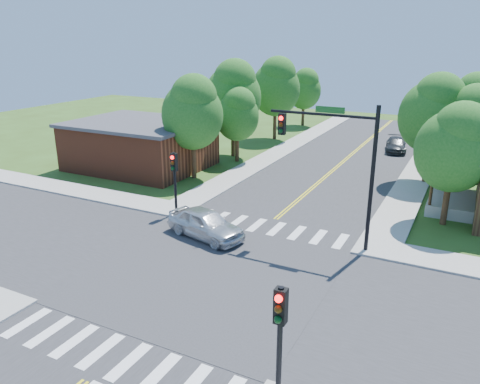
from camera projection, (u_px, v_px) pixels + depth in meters
The scene contains 24 objects.
ground at pixel (210, 276), 20.74m from camera, with size 100.00×100.00×0.00m, color #334C17.
road_ns at pixel (210, 276), 20.73m from camera, with size 10.00×90.00×0.04m, color #2D2D30.
road_ew at pixel (210, 276), 20.73m from camera, with size 90.00×10.00×0.04m, color #2D2D30.
intersection_patch at pixel (210, 276), 20.74m from camera, with size 10.20×10.20×0.06m, color #2D2D30.
sidewalk_nw at pixel (146, 157), 40.89m from camera, with size 40.00×40.00×0.14m.
crosswalk_north at pixel (266, 227), 25.96m from camera, with size 8.85×2.00×0.01m.
crosswalk_south at pixel (115, 356), 15.49m from camera, with size 8.85×2.00×0.01m.
centerline at pixel (210, 275), 20.72m from camera, with size 0.30×90.00×0.01m.
signal_mast_ne at pixel (338, 153), 22.23m from camera, with size 5.30×0.42×7.20m.
signal_pole_se at pixel (280, 324), 12.73m from camera, with size 0.34×0.42×3.80m.
signal_pole_nw at pixel (174, 172), 27.02m from camera, with size 0.34×0.42×3.80m.
building_nw at pixel (140, 144), 37.41m from camera, with size 10.40×8.40×3.73m.
tree_e_a at pixel (456, 146), 24.94m from camera, with size 4.10×3.90×6.97m.
tree_e_b at pixel (470, 121), 30.78m from camera, with size 4.28×4.07×7.28m.
tree_e_c at pixel (472, 104), 37.33m from camera, with size 4.42×4.20×7.51m.
tree_e_d at pixel (476, 97), 44.97m from camera, with size 4.08×3.87×6.93m.
tree_w_a at pixel (193, 111), 33.49m from camera, with size 4.51×4.29×7.68m.
tree_w_b at pixel (233, 93), 39.69m from camera, with size 4.94×4.69×8.40m.
tree_w_c at pixel (276, 85), 46.49m from camera, with size 4.89×4.65×8.31m.
tree_w_d at pixel (305, 88), 54.15m from camera, with size 3.93×3.74×6.69m.
tree_house at pixel (434, 112), 32.13m from camera, with size 4.64×4.41×7.88m.
tree_bldg at pixel (238, 113), 38.37m from camera, with size 3.68×3.50×6.26m.
car_silver at pixel (206, 224), 24.44m from camera, with size 4.82×2.89×1.54m, color silver.
car_dgrey at pixel (396, 145), 42.78m from camera, with size 2.46×4.48×1.23m, color #2A2D2F.
Camera 1 is at (9.60, -15.85, 10.13)m, focal length 35.00 mm.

